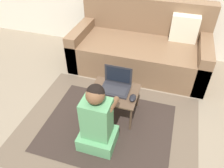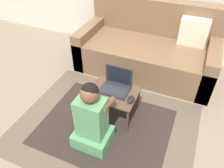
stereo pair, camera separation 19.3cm
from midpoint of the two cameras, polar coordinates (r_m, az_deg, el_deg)
ground_plane at (r=2.45m, az=-1.28°, el=-10.94°), size 16.00×16.00×0.00m
area_rug at (r=2.44m, az=0.51°, el=-11.10°), size 1.91×1.49×0.01m
couch at (r=3.21m, az=11.16°, el=9.06°), size 1.87×0.94×0.91m
laptop_desk at (r=2.38m, az=2.68°, el=-2.78°), size 0.52×0.42×0.33m
laptop at (r=2.37m, az=3.34°, el=-0.62°), size 0.31×0.23×0.24m
computer_mouse at (r=2.25m, az=7.44°, el=-4.08°), size 0.07×0.11×0.04m
person_seated at (r=2.07m, az=-2.60°, el=-9.62°), size 0.35×0.38×0.76m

